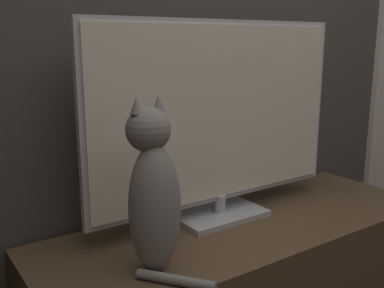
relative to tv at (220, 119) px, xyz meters
The scene contains 3 objects.
tv_stand 0.63m from the tv, 70.44° to the right, with size 1.54×0.55×0.49m.
tv is the anchor object (origin of this frame).
cat 0.48m from the tv, 152.23° to the right, with size 0.16×0.29×0.50m.
Camera 1 is at (-1.02, -0.24, 1.14)m, focal length 42.00 mm.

